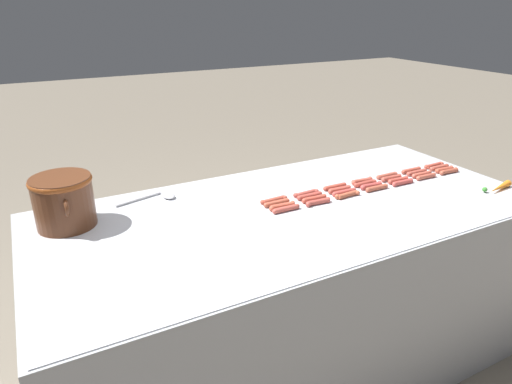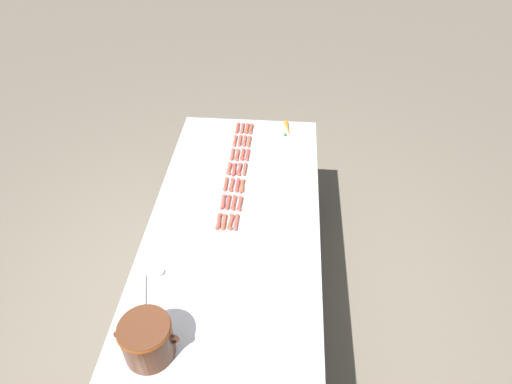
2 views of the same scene
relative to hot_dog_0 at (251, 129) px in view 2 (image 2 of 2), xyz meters
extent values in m
plane|color=#756B5B|center=(0.02, 0.93, -0.86)|extent=(20.00, 20.00, 0.00)
cube|color=#ADAFB5|center=(0.02, 0.93, -0.44)|extent=(1.00, 2.16, 0.84)
cube|color=silver|center=(0.02, 0.93, -0.01)|extent=(0.98, 2.12, 0.00)
cylinder|color=#AE503A|center=(0.00, 0.00, 0.00)|extent=(0.03, 0.11, 0.02)
sphere|color=#AE503A|center=(0.00, -0.05, 0.00)|extent=(0.02, 0.02, 0.02)
sphere|color=#AE503A|center=(0.00, 0.05, 0.00)|extent=(0.02, 0.02, 0.02)
cylinder|color=#B5523F|center=(0.00, 0.16, 0.00)|extent=(0.03, 0.11, 0.02)
sphere|color=#B5523F|center=(0.00, 0.11, 0.00)|extent=(0.02, 0.02, 0.02)
sphere|color=#B5523F|center=(0.00, 0.22, 0.00)|extent=(0.02, 0.02, 0.02)
cylinder|color=#B9453E|center=(0.00, 0.32, 0.00)|extent=(0.03, 0.11, 0.02)
sphere|color=#B9453E|center=(0.00, 0.27, 0.00)|extent=(0.02, 0.02, 0.02)
sphere|color=#B9453E|center=(-0.01, 0.38, 0.00)|extent=(0.02, 0.02, 0.02)
cylinder|color=#B1523B|center=(0.00, 0.48, 0.00)|extent=(0.02, 0.11, 0.02)
sphere|color=#B1523B|center=(0.00, 0.43, 0.00)|extent=(0.02, 0.02, 0.02)
sphere|color=#B1523B|center=(0.00, 0.54, 0.00)|extent=(0.02, 0.02, 0.02)
cylinder|color=#B35438|center=(0.00, 0.66, 0.00)|extent=(0.03, 0.11, 0.02)
sphere|color=#B35438|center=(-0.01, 0.60, 0.00)|extent=(0.02, 0.02, 0.02)
sphere|color=#B35438|center=(0.00, 0.71, 0.00)|extent=(0.02, 0.02, 0.02)
cylinder|color=#AD473D|center=(0.00, 0.82, 0.00)|extent=(0.03, 0.11, 0.02)
sphere|color=#AD473D|center=(0.00, 0.77, 0.00)|extent=(0.02, 0.02, 0.02)
sphere|color=#AD473D|center=(-0.01, 0.87, 0.00)|extent=(0.02, 0.02, 0.02)
cylinder|color=#B94E41|center=(0.00, 0.98, 0.00)|extent=(0.02, 0.11, 0.02)
sphere|color=#B94E41|center=(0.00, 0.93, 0.00)|extent=(0.02, 0.02, 0.02)
sphere|color=#B94E41|center=(0.00, 1.04, 0.00)|extent=(0.02, 0.02, 0.02)
cylinder|color=#B54F3A|center=(0.03, 0.00, 0.00)|extent=(0.03, 0.11, 0.02)
sphere|color=#B54F3A|center=(0.03, -0.06, 0.00)|extent=(0.02, 0.02, 0.02)
sphere|color=#B54F3A|center=(0.03, 0.05, 0.00)|extent=(0.02, 0.02, 0.02)
cylinder|color=#B65341|center=(0.03, 0.16, 0.00)|extent=(0.03, 0.11, 0.02)
sphere|color=#B65341|center=(0.03, 0.10, 0.00)|extent=(0.02, 0.02, 0.02)
sphere|color=#B65341|center=(0.03, 0.21, 0.00)|extent=(0.02, 0.02, 0.02)
cylinder|color=#B5473A|center=(0.03, 0.32, 0.00)|extent=(0.03, 0.11, 0.02)
sphere|color=#B5473A|center=(0.03, 0.27, 0.00)|extent=(0.02, 0.02, 0.02)
sphere|color=#B5473A|center=(0.03, 0.37, 0.00)|extent=(0.02, 0.02, 0.02)
cylinder|color=#B24540|center=(0.03, 0.49, 0.00)|extent=(0.03, 0.11, 0.02)
sphere|color=#B24540|center=(0.04, 0.43, 0.00)|extent=(0.02, 0.02, 0.02)
sphere|color=#B24540|center=(0.03, 0.54, 0.00)|extent=(0.02, 0.02, 0.02)
cylinder|color=#B9463F|center=(0.03, 0.65, 0.00)|extent=(0.02, 0.11, 0.02)
sphere|color=#B9463F|center=(0.03, 0.60, 0.00)|extent=(0.02, 0.02, 0.02)
sphere|color=#B9463F|center=(0.03, 0.71, 0.00)|extent=(0.02, 0.02, 0.02)
cylinder|color=#B94938|center=(0.03, 0.81, 0.00)|extent=(0.03, 0.11, 0.02)
sphere|color=#B94938|center=(0.04, 0.76, 0.00)|extent=(0.02, 0.02, 0.02)
sphere|color=#B94938|center=(0.03, 0.87, 0.00)|extent=(0.02, 0.02, 0.02)
cylinder|color=#B9513B|center=(0.03, 0.98, 0.00)|extent=(0.03, 0.11, 0.02)
sphere|color=#B9513B|center=(0.04, 0.93, 0.00)|extent=(0.02, 0.02, 0.02)
sphere|color=#B9513B|center=(0.03, 1.03, 0.00)|extent=(0.02, 0.02, 0.02)
cylinder|color=#B25241|center=(0.07, 0.00, 0.00)|extent=(0.03, 0.11, 0.02)
sphere|color=#B25241|center=(0.06, -0.06, 0.00)|extent=(0.02, 0.02, 0.02)
sphere|color=#B25241|center=(0.07, 0.05, 0.00)|extent=(0.02, 0.02, 0.02)
cylinder|color=#AD4D3F|center=(0.07, 0.16, 0.00)|extent=(0.02, 0.11, 0.02)
sphere|color=#AD4D3F|center=(0.07, 0.10, 0.00)|extent=(0.02, 0.02, 0.02)
sphere|color=#AD4D3F|center=(0.07, 0.21, 0.00)|extent=(0.02, 0.02, 0.02)
cylinder|color=#AF4C3D|center=(0.07, 0.33, 0.00)|extent=(0.03, 0.11, 0.02)
sphere|color=#AF4C3D|center=(0.07, 0.28, 0.00)|extent=(0.02, 0.02, 0.02)
sphere|color=#AF4C3D|center=(0.06, 0.38, 0.00)|extent=(0.02, 0.02, 0.02)
cylinder|color=#B04639|center=(0.07, 0.49, 0.00)|extent=(0.03, 0.11, 0.02)
sphere|color=#B04639|center=(0.07, 0.44, 0.00)|extent=(0.02, 0.02, 0.02)
sphere|color=#B04639|center=(0.07, 0.55, 0.00)|extent=(0.02, 0.02, 0.02)
cylinder|color=#B74B3C|center=(0.07, 0.65, 0.00)|extent=(0.03, 0.11, 0.02)
sphere|color=#B74B3C|center=(0.07, 0.60, 0.00)|extent=(0.02, 0.02, 0.02)
sphere|color=#B74B3C|center=(0.06, 0.70, 0.00)|extent=(0.02, 0.02, 0.02)
cylinder|color=#AF473B|center=(0.07, 0.82, 0.00)|extent=(0.02, 0.11, 0.02)
sphere|color=#AF473B|center=(0.07, 0.76, 0.00)|extent=(0.02, 0.02, 0.02)
sphere|color=#AF473B|center=(0.07, 0.87, 0.00)|extent=(0.02, 0.02, 0.02)
cylinder|color=#B0513A|center=(0.07, 0.98, 0.00)|extent=(0.02, 0.11, 0.02)
sphere|color=#B0513A|center=(0.07, 0.93, 0.00)|extent=(0.02, 0.02, 0.02)
sphere|color=#B0513A|center=(0.07, 1.04, 0.00)|extent=(0.02, 0.02, 0.02)
cylinder|color=#B34938|center=(0.10, 0.00, 0.00)|extent=(0.03, 0.11, 0.02)
sphere|color=#B34938|center=(0.10, -0.06, 0.00)|extent=(0.02, 0.02, 0.02)
sphere|color=#B34938|center=(0.10, 0.05, 0.00)|extent=(0.02, 0.02, 0.02)
cylinder|color=#B44D3A|center=(0.10, 0.16, 0.00)|extent=(0.03, 0.11, 0.02)
sphere|color=#B44D3A|center=(0.10, 0.11, 0.00)|extent=(0.02, 0.02, 0.02)
sphere|color=#B44D3A|center=(0.10, 0.22, 0.00)|extent=(0.02, 0.02, 0.02)
cylinder|color=#AC5341|center=(0.10, 0.33, 0.00)|extent=(0.03, 0.11, 0.02)
sphere|color=#AC5341|center=(0.10, 0.27, 0.00)|extent=(0.02, 0.02, 0.02)
sphere|color=#AC5341|center=(0.10, 0.38, 0.00)|extent=(0.02, 0.02, 0.02)
cylinder|color=#B85040|center=(0.10, 0.48, 0.00)|extent=(0.03, 0.11, 0.02)
sphere|color=#B85040|center=(0.11, 0.43, 0.00)|extent=(0.02, 0.02, 0.02)
sphere|color=#B85040|center=(0.10, 0.54, 0.00)|extent=(0.02, 0.02, 0.02)
cylinder|color=#B84938|center=(0.10, 0.65, 0.00)|extent=(0.02, 0.11, 0.02)
sphere|color=#B84938|center=(0.10, 0.59, 0.00)|extent=(0.02, 0.02, 0.02)
sphere|color=#B84938|center=(0.10, 0.70, 0.00)|extent=(0.02, 0.02, 0.02)
cylinder|color=#B34D41|center=(0.10, 0.81, 0.00)|extent=(0.03, 0.11, 0.02)
sphere|color=#B34D41|center=(0.10, 0.76, 0.00)|extent=(0.02, 0.02, 0.02)
sphere|color=#B34D41|center=(0.10, 0.87, 0.00)|extent=(0.02, 0.02, 0.02)
cylinder|color=#B34B39|center=(0.10, 0.98, 0.00)|extent=(0.03, 0.11, 0.02)
sphere|color=#B34B39|center=(0.10, 0.93, 0.00)|extent=(0.02, 0.02, 0.02)
sphere|color=#B34B39|center=(0.11, 1.04, 0.00)|extent=(0.02, 0.02, 0.02)
cylinder|color=#562D19|center=(0.29, 1.81, 0.09)|extent=(0.22, 0.22, 0.20)
torus|color=brown|center=(0.29, 1.81, 0.18)|extent=(0.23, 0.23, 0.03)
torus|color=#562D19|center=(0.18, 1.81, 0.11)|extent=(0.07, 0.02, 0.07)
torus|color=#562D19|center=(0.40, 1.81, 0.11)|extent=(0.07, 0.02, 0.07)
cylinder|color=#B7B7BC|center=(0.40, 1.50, -0.01)|extent=(0.07, 0.22, 0.01)
ellipsoid|color=#B7B7BC|center=(0.37, 1.38, 0.00)|extent=(0.08, 0.07, 0.02)
cone|color=orange|center=(-0.27, -0.02, 0.00)|extent=(0.06, 0.17, 0.03)
sphere|color=#387F2D|center=(-0.26, 0.06, 0.00)|extent=(0.02, 0.02, 0.02)
camera|label=1|loc=(-1.46, 1.89, 0.80)|focal=31.49mm
camera|label=2|loc=(-0.26, 2.80, 1.86)|focal=31.47mm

